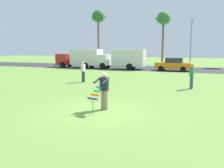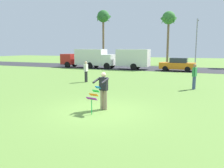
# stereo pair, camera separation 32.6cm
# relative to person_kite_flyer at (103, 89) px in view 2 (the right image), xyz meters

# --- Properties ---
(ground_plane) EXTENTS (120.00, 120.00, 0.00)m
(ground_plane) POSITION_rel_person_kite_flyer_xyz_m (-0.06, -0.32, -0.95)
(ground_plane) COLOR olive
(road_strip) EXTENTS (120.00, 8.00, 0.01)m
(road_strip) POSITION_rel_person_kite_flyer_xyz_m (-0.06, 22.32, -0.95)
(road_strip) COLOR #2D2D33
(road_strip) RESTS_ON ground
(person_kite_flyer) EXTENTS (0.59, 0.70, 1.73)m
(person_kite_flyer) POSITION_rel_person_kite_flyer_xyz_m (0.00, 0.00, 0.00)
(person_kite_flyer) COLOR gray
(person_kite_flyer) RESTS_ON ground
(kite_held) EXTENTS (0.53, 0.67, 1.17)m
(kite_held) POSITION_rel_person_kite_flyer_xyz_m (-0.09, -0.79, -0.16)
(kite_held) COLOR blue
(kite_held) RESTS_ON ground
(parked_truck_red_cab) EXTENTS (6.76, 2.27, 2.62)m
(parked_truck_red_cab) POSITION_rel_person_kite_flyer_xyz_m (-11.89, 19.92, 0.46)
(parked_truck_red_cab) COLOR #B2231E
(parked_truck_red_cab) RESTS_ON ground
(parked_truck_white_box) EXTENTS (6.74, 2.21, 2.62)m
(parked_truck_white_box) POSITION_rel_person_kite_flyer_xyz_m (-5.69, 19.92, 0.46)
(parked_truck_white_box) COLOR silver
(parked_truck_white_box) RESTS_ON ground
(parked_car_orange) EXTENTS (4.22, 1.88, 1.60)m
(parked_car_orange) POSITION_rel_person_kite_flyer_xyz_m (0.83, 19.92, -0.18)
(parked_car_orange) COLOR orange
(parked_car_orange) RESTS_ON ground
(palm_tree_left_near) EXTENTS (2.58, 2.71, 9.31)m
(palm_tree_left_near) POSITION_rel_person_kite_flyer_xyz_m (-13.22, 28.85, 6.88)
(palm_tree_left_near) COLOR brown
(palm_tree_left_near) RESTS_ON ground
(palm_tree_right_near) EXTENTS (2.58, 2.71, 8.63)m
(palm_tree_right_near) POSITION_rel_person_kite_flyer_xyz_m (-2.06, 29.78, 6.25)
(palm_tree_right_near) COLOR brown
(palm_tree_right_near) RESTS_ON ground
(streetlight_pole) EXTENTS (0.24, 1.65, 7.00)m
(streetlight_pole) POSITION_rel_person_kite_flyer_xyz_m (2.45, 27.49, 3.05)
(streetlight_pole) COLOR #9E9EA3
(streetlight_pole) RESTS_ON ground
(person_walker_near) EXTENTS (0.22, 0.57, 1.73)m
(person_walker_near) POSITION_rel_person_kite_flyer_xyz_m (-4.98, 7.40, -0.02)
(person_walker_near) COLOR #26262B
(person_walker_near) RESTS_ON ground
(person_walker_far) EXTENTS (0.31, 0.55, 1.73)m
(person_walker_far) POSITION_rel_person_kite_flyer_xyz_m (3.51, 7.23, -0.02)
(person_walker_far) COLOR #384772
(person_walker_far) RESTS_ON ground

